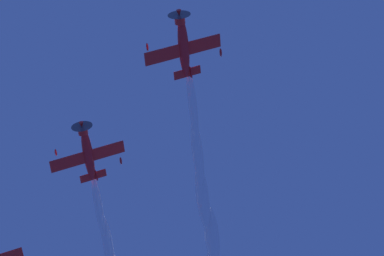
% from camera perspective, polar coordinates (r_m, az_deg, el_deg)
% --- Properties ---
extents(airplane_lead, '(8.41, 8.73, 4.24)m').
position_cam_1_polar(airplane_lead, '(83.39, -0.68, 6.45)').
color(airplane_lead, red).
extents(airplane_left_wingman, '(8.42, 8.81, 4.03)m').
position_cam_1_polar(airplane_left_wingman, '(90.31, -8.08, -1.87)').
color(airplane_left_wingman, red).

